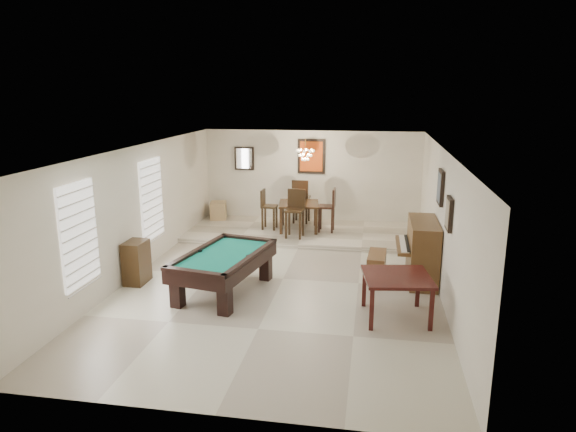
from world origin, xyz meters
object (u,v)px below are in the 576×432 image
(dining_chair_west, at_px, (269,209))
(dining_table, at_px, (299,214))
(pool_table, at_px, (224,273))
(chandelier, at_px, (305,151))
(dining_chair_east, at_px, (326,210))
(dining_chair_north, at_px, (301,201))
(flower_vase, at_px, (299,193))
(upright_piano, at_px, (415,251))
(square_table, at_px, (396,297))
(apothecary_chest, at_px, (136,262))
(corner_bench, at_px, (218,210))
(piano_bench, at_px, (377,265))
(dining_chair_south, at_px, (295,214))

(dining_chair_west, bearing_deg, dining_table, -85.68)
(pool_table, bearing_deg, chandelier, 87.82)
(dining_chair_west, bearing_deg, dining_chair_east, -87.74)
(pool_table, xyz_separation_m, dining_chair_west, (0.01, 4.12, 0.27))
(pool_table, relative_size, dining_chair_north, 1.84)
(flower_vase, bearing_deg, chandelier, -27.36)
(upright_piano, xyz_separation_m, dining_chair_west, (-3.51, 2.88, 0.03))
(square_table, height_order, dining_chair_west, dining_chair_west)
(pool_table, height_order, upright_piano, upright_piano)
(apothecary_chest, height_order, corner_bench, apothecary_chest)
(dining_table, xyz_separation_m, flower_vase, (0.00, 0.00, 0.55))
(apothecary_chest, relative_size, dining_table, 0.83)
(square_table, relative_size, dining_chair_north, 0.89)
(flower_vase, distance_m, dining_chair_north, 0.87)
(chandelier, bearing_deg, square_table, -65.15)
(piano_bench, height_order, apothecary_chest, apothecary_chest)
(chandelier, bearing_deg, dining_chair_north, 103.72)
(dining_table, bearing_deg, square_table, -63.89)
(piano_bench, xyz_separation_m, apothecary_chest, (-4.62, -1.10, 0.17))
(upright_piano, bearing_deg, chandelier, 132.40)
(piano_bench, height_order, dining_chair_east, dining_chair_east)
(upright_piano, distance_m, corner_bench, 6.35)
(piano_bench, bearing_deg, dining_chair_east, 114.41)
(dining_chair_west, bearing_deg, square_table, -144.57)
(upright_piano, distance_m, chandelier, 4.14)
(dining_chair_south, xyz_separation_m, dining_chair_west, (-0.77, 0.68, -0.07))
(square_table, relative_size, chandelier, 1.78)
(dining_chair_east, bearing_deg, dining_chair_west, -88.76)
(dining_chair_north, bearing_deg, apothecary_chest, 64.89)
(pool_table, bearing_deg, dining_chair_east, 80.98)
(apothecary_chest, bearing_deg, flower_vase, 56.61)
(flower_vase, bearing_deg, piano_bench, -54.96)
(dining_table, xyz_separation_m, dining_chair_south, (-0.00, -0.70, 0.17))
(square_table, bearing_deg, piano_bench, 99.51)
(dining_chair_south, height_order, chandelier, chandelier)
(upright_piano, height_order, flower_vase, flower_vase)
(piano_bench, bearing_deg, dining_chair_north, 119.34)
(pool_table, relative_size, flower_vase, 8.55)
(upright_piano, relative_size, dining_chair_west, 1.40)
(apothecary_chest, distance_m, corner_bench, 4.75)
(upright_piano, xyz_separation_m, flower_vase, (-2.74, 2.91, 0.48))
(piano_bench, distance_m, dining_chair_west, 3.99)
(pool_table, distance_m, piano_bench, 3.08)
(dining_table, relative_size, dining_chair_north, 0.84)
(dining_chair_north, distance_m, chandelier, 1.73)
(upright_piano, xyz_separation_m, dining_chair_north, (-2.79, 3.70, 0.12))
(apothecary_chest, bearing_deg, chandelier, 54.34)
(piano_bench, height_order, dining_chair_west, dining_chair_west)
(piano_bench, relative_size, dining_table, 0.87)
(flower_vase, bearing_deg, dining_table, 180.00)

